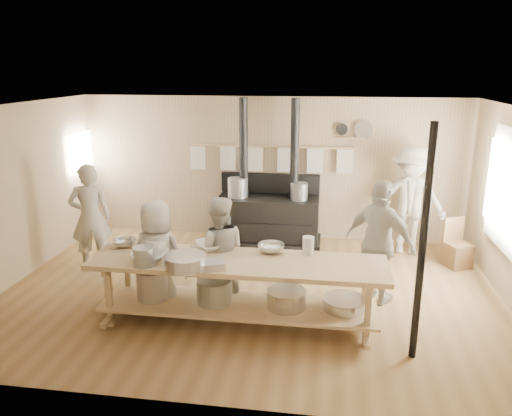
{
  "coord_description": "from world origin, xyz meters",
  "views": [
    {
      "loc": [
        1.05,
        -6.44,
        3.12
      ],
      "look_at": [
        0.06,
        0.2,
        1.2
      ],
      "focal_mm": 35.0,
      "sensor_mm": 36.0,
      "label": 1
    }
  ],
  "objects_px": {
    "cook_center": "(158,258)",
    "roasting_pan": "(207,265)",
    "stove": "(268,215)",
    "prep_table": "(237,285)",
    "chair": "(457,253)",
    "cook_right": "(380,243)",
    "cook_by_window": "(410,200)",
    "cook_left": "(219,253)",
    "cook_far_left": "(91,218)"
  },
  "relations": [
    {
      "from": "cook_by_window",
      "to": "cook_left",
      "type": "bearing_deg",
      "value": -128.39
    },
    {
      "from": "stove",
      "to": "roasting_pan",
      "type": "height_order",
      "value": "stove"
    },
    {
      "from": "stove",
      "to": "cook_far_left",
      "type": "relative_size",
      "value": 1.52
    },
    {
      "from": "prep_table",
      "to": "cook_by_window",
      "type": "xyz_separation_m",
      "value": [
        2.44,
        2.85,
        0.42
      ]
    },
    {
      "from": "cook_left",
      "to": "chair",
      "type": "relative_size",
      "value": 1.96
    },
    {
      "from": "cook_left",
      "to": "cook_right",
      "type": "relative_size",
      "value": 0.89
    },
    {
      "from": "stove",
      "to": "roasting_pan",
      "type": "bearing_deg",
      "value": -95.09
    },
    {
      "from": "prep_table",
      "to": "roasting_pan",
      "type": "distance_m",
      "value": 0.56
    },
    {
      "from": "cook_center",
      "to": "chair",
      "type": "xyz_separation_m",
      "value": [
        4.22,
        2.18,
        -0.52
      ]
    },
    {
      "from": "cook_right",
      "to": "cook_by_window",
      "type": "distance_m",
      "value": 2.09
    },
    {
      "from": "stove",
      "to": "cook_far_left",
      "type": "xyz_separation_m",
      "value": [
        -2.57,
        -1.64,
        0.33
      ]
    },
    {
      "from": "stove",
      "to": "cook_left",
      "type": "xyz_separation_m",
      "value": [
        -0.32,
        -2.61,
        0.24
      ]
    },
    {
      "from": "cook_by_window",
      "to": "stove",
      "type": "bearing_deg",
      "value": -173.84
    },
    {
      "from": "cook_center",
      "to": "roasting_pan",
      "type": "bearing_deg",
      "value": 156.34
    },
    {
      "from": "cook_far_left",
      "to": "cook_by_window",
      "type": "distance_m",
      "value": 5.21
    },
    {
      "from": "cook_far_left",
      "to": "cook_right",
      "type": "distance_m",
      "value": 4.36
    },
    {
      "from": "prep_table",
      "to": "cook_right",
      "type": "relative_size",
      "value": 2.11
    },
    {
      "from": "chair",
      "to": "cook_by_window",
      "type": "bearing_deg",
      "value": 120.24
    },
    {
      "from": "cook_center",
      "to": "cook_left",
      "type": "bearing_deg",
      "value": -154.3
    },
    {
      "from": "cook_left",
      "to": "cook_center",
      "type": "bearing_deg",
      "value": 5.35
    },
    {
      "from": "cook_right",
      "to": "roasting_pan",
      "type": "relative_size",
      "value": 4.33
    },
    {
      "from": "cook_center",
      "to": "chair",
      "type": "relative_size",
      "value": 1.93
    },
    {
      "from": "cook_far_left",
      "to": "cook_left",
      "type": "bearing_deg",
      "value": 134.19
    },
    {
      "from": "stove",
      "to": "cook_right",
      "type": "distance_m",
      "value": 2.8
    },
    {
      "from": "stove",
      "to": "cook_left",
      "type": "distance_m",
      "value": 2.64
    },
    {
      "from": "stove",
      "to": "cook_center",
      "type": "xyz_separation_m",
      "value": [
        -1.07,
        -2.85,
        0.23
      ]
    },
    {
      "from": "prep_table",
      "to": "cook_by_window",
      "type": "bearing_deg",
      "value": 49.48
    },
    {
      "from": "stove",
      "to": "prep_table",
      "type": "distance_m",
      "value": 3.02
    },
    {
      "from": "cook_far_left",
      "to": "cook_left",
      "type": "height_order",
      "value": "cook_far_left"
    },
    {
      "from": "stove",
      "to": "cook_center",
      "type": "bearing_deg",
      "value": -110.54
    },
    {
      "from": "cook_left",
      "to": "roasting_pan",
      "type": "xyz_separation_m",
      "value": [
        0.03,
        -0.71,
        0.13
      ]
    },
    {
      "from": "stove",
      "to": "cook_left",
      "type": "relative_size",
      "value": 1.71
    },
    {
      "from": "cook_far_left",
      "to": "chair",
      "type": "bearing_deg",
      "value": 167.16
    },
    {
      "from": "cook_left",
      "to": "cook_center",
      "type": "relative_size",
      "value": 1.01
    },
    {
      "from": "cook_far_left",
      "to": "prep_table",
      "type": "bearing_deg",
      "value": 129.3
    },
    {
      "from": "cook_far_left",
      "to": "roasting_pan",
      "type": "distance_m",
      "value": 2.83
    },
    {
      "from": "prep_table",
      "to": "cook_far_left",
      "type": "xyz_separation_m",
      "value": [
        -2.56,
        1.38,
        0.33
      ]
    },
    {
      "from": "stove",
      "to": "cook_right",
      "type": "bearing_deg",
      "value": -50.61
    },
    {
      "from": "chair",
      "to": "prep_table",
      "type": "bearing_deg",
      "value": -167.93
    },
    {
      "from": "cook_center",
      "to": "roasting_pan",
      "type": "distance_m",
      "value": 0.92
    },
    {
      "from": "cook_left",
      "to": "roasting_pan",
      "type": "bearing_deg",
      "value": 79.7
    },
    {
      "from": "prep_table",
      "to": "cook_by_window",
      "type": "relative_size",
      "value": 1.92
    },
    {
      "from": "stove",
      "to": "prep_table",
      "type": "xyz_separation_m",
      "value": [
        -0.0,
        -3.02,
        -0.0
      ]
    },
    {
      "from": "cook_far_left",
      "to": "cook_center",
      "type": "distance_m",
      "value": 1.93
    },
    {
      "from": "stove",
      "to": "cook_right",
      "type": "relative_size",
      "value": 1.52
    },
    {
      "from": "cook_center",
      "to": "prep_table",
      "type": "bearing_deg",
      "value": 178.76
    },
    {
      "from": "prep_table",
      "to": "cook_right",
      "type": "distance_m",
      "value": 2.0
    },
    {
      "from": "cook_center",
      "to": "cook_far_left",
      "type": "bearing_deg",
      "value": -31.12
    },
    {
      "from": "cook_far_left",
      "to": "chair",
      "type": "distance_m",
      "value": 5.83
    },
    {
      "from": "chair",
      "to": "roasting_pan",
      "type": "bearing_deg",
      "value": -167.04
    }
  ]
}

